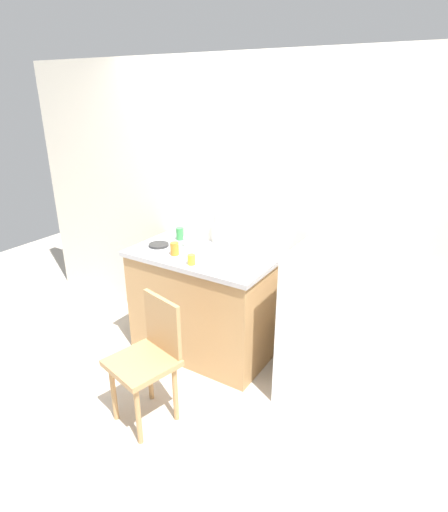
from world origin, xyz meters
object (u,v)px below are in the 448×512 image
at_px(chair, 149,356).
at_px(dish_tray, 220,254).
at_px(cup_yellow, 191,260).
at_px(cup_orange, 175,249).
at_px(cup_white, 187,242).
at_px(hotplate, 159,245).
at_px(refrigerator, 330,329).
at_px(cup_green, 180,234).

height_order(chair, dish_tray, dish_tray).
xyz_separation_m(cup_yellow, cup_orange, (-0.23, 0.09, 0.01)).
height_order(dish_tray, cup_yellow, cup_yellow).
bearing_deg(cup_orange, dish_tray, 24.56).
height_order(cup_yellow, cup_orange, cup_orange).
relative_size(chair, cup_orange, 8.51).
bearing_deg(cup_white, cup_yellow, -48.84).
distance_m(hotplate, cup_orange, 0.26).
bearing_deg(refrigerator, hotplate, -177.83).
relative_size(hotplate, cup_orange, 1.63).
relative_size(refrigerator, hotplate, 6.76).
height_order(refrigerator, dish_tray, refrigerator).
relative_size(dish_tray, cup_green, 2.64).
relative_size(chair, cup_green, 8.39).
xyz_separation_m(cup_white, cup_green, (-0.16, 0.11, 0.01)).
height_order(cup_white, cup_green, cup_green).
bearing_deg(chair, refrigerator, 55.22).
height_order(hotplate, cup_orange, cup_orange).
relative_size(hotplate, cup_white, 2.10).
height_order(cup_yellow, cup_green, cup_green).
height_order(chair, cup_green, cup_green).
bearing_deg(hotplate, chair, -55.08).
distance_m(cup_white, cup_orange, 0.21).
height_order(cup_white, cup_yellow, cup_white).
relative_size(chair, dish_tray, 3.18).
distance_m(cup_green, cup_orange, 0.36).
distance_m(dish_tray, hotplate, 0.58).
bearing_deg(cup_yellow, chair, -82.40).
distance_m(hotplate, cup_green, 0.24).
bearing_deg(dish_tray, cup_green, 162.87).
relative_size(cup_white, cup_orange, 0.78).
xyz_separation_m(chair, cup_white, (-0.34, 0.91, 0.46)).
bearing_deg(refrigerator, chair, -138.36).
distance_m(chair, cup_green, 1.23).
bearing_deg(cup_green, dish_tray, -17.13).
distance_m(dish_tray, cup_orange, 0.37).
distance_m(hotplate, cup_white, 0.25).
distance_m(dish_tray, cup_white, 0.37).
xyz_separation_m(dish_tray, hotplate, (-0.57, -0.07, -0.02)).
bearing_deg(hotplate, cup_yellow, -20.34).
xyz_separation_m(chair, dish_tray, (0.02, 0.86, 0.45)).
xyz_separation_m(dish_tray, cup_yellow, (-0.10, -0.24, 0.01)).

